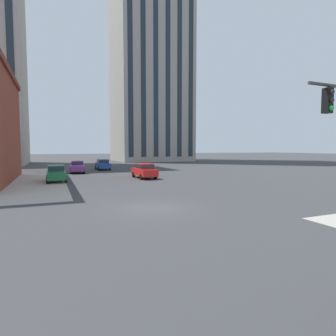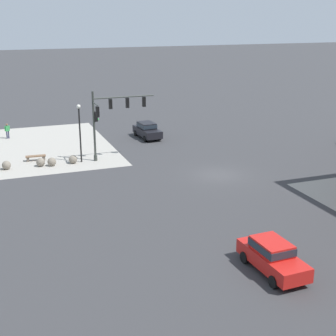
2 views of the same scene
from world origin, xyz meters
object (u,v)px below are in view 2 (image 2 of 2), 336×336
(bollard_sphere_curb_a, at_px, (73,159))
(car_main_northbound_near, at_px, (272,255))
(pedestrian_near_bench, at_px, (7,130))
(car_main_mid, at_px, (147,130))
(bollard_sphere_curb_c, at_px, (41,162))
(street_lamp_corner_near, at_px, (80,126))
(traffic_signal_main, at_px, (108,115))
(bollard_sphere_curb_b, at_px, (52,162))
(bollard_sphere_curb_d, at_px, (6,165))
(bench_near_signal, at_px, (36,157))

(bollard_sphere_curb_a, bearing_deg, car_main_northbound_near, 105.31)
(pedestrian_near_bench, height_order, car_main_mid, car_main_mid)
(bollard_sphere_curb_c, relative_size, street_lamp_corner_near, 0.14)
(bollard_sphere_curb_c, relative_size, car_main_northbound_near, 0.17)
(pedestrian_near_bench, bearing_deg, car_main_mid, 160.50)
(pedestrian_near_bench, bearing_deg, traffic_signal_main, 125.31)
(pedestrian_near_bench, xyz_separation_m, car_main_mid, (-14.14, 5.01, -0.01))
(bollard_sphere_curb_a, distance_m, pedestrian_near_bench, 12.68)
(traffic_signal_main, distance_m, pedestrian_near_bench, 14.73)
(traffic_signal_main, relative_size, bollard_sphere_curb_b, 8.39)
(traffic_signal_main, distance_m, bollard_sphere_curb_b, 6.47)
(bollard_sphere_curb_b, height_order, bollard_sphere_curb_c, same)
(bollard_sphere_curb_a, bearing_deg, bollard_sphere_curb_b, 3.37)
(bollard_sphere_curb_d, bearing_deg, car_main_mid, -156.62)
(car_main_mid, bearing_deg, traffic_signal_main, 49.04)
(traffic_signal_main, bearing_deg, bollard_sphere_curb_a, -1.10)
(bollard_sphere_curb_d, height_order, car_main_northbound_near, car_main_northbound_near)
(bollard_sphere_curb_d, height_order, street_lamp_corner_near, street_lamp_corner_near)
(bench_near_signal, xyz_separation_m, pedestrian_near_bench, (1.91, -9.63, 0.60))
(bollard_sphere_curb_b, distance_m, car_main_mid, 12.98)
(street_lamp_corner_near, bearing_deg, traffic_signal_main, 174.78)
(bollard_sphere_curb_b, height_order, street_lamp_corner_near, street_lamp_corner_near)
(street_lamp_corner_near, bearing_deg, car_main_northbound_near, 103.37)
(street_lamp_corner_near, bearing_deg, bollard_sphere_curb_c, 0.90)
(street_lamp_corner_near, xyz_separation_m, car_main_northbound_near, (-5.50, 23.15, -2.39))
(traffic_signal_main, height_order, bollard_sphere_curb_a, traffic_signal_main)
(traffic_signal_main, relative_size, car_main_northbound_near, 1.42)
(bench_near_signal, bearing_deg, bollard_sphere_curb_b, 118.55)
(traffic_signal_main, relative_size, bollard_sphere_curb_a, 8.39)
(traffic_signal_main, height_order, bench_near_signal, traffic_signal_main)
(bollard_sphere_curb_b, bearing_deg, bollard_sphere_curb_c, -13.32)
(bollard_sphere_curb_b, height_order, car_main_northbound_near, car_main_northbound_near)
(bollard_sphere_curb_d, xyz_separation_m, bench_near_signal, (-2.65, -1.81, -0.05))
(traffic_signal_main, xyz_separation_m, bollard_sphere_curb_a, (3.35, -0.06, -3.79))
(bollard_sphere_curb_a, distance_m, bollard_sphere_curb_d, 5.70)
(pedestrian_near_bench, bearing_deg, car_main_northbound_near, 107.99)
(bollard_sphere_curb_b, bearing_deg, bench_near_signal, -61.45)
(bollard_sphere_curb_c, bearing_deg, street_lamp_corner_near, -179.10)
(street_lamp_corner_near, bearing_deg, pedestrian_near_bench, -63.44)
(bollard_sphere_curb_c, xyz_separation_m, bollard_sphere_curb_d, (2.87, -0.11, 0.00))
(bollard_sphere_curb_c, distance_m, bollard_sphere_curb_d, 2.87)
(bollard_sphere_curb_b, relative_size, bollard_sphere_curb_d, 1.00)
(bollard_sphere_curb_d, relative_size, car_main_mid, 0.17)
(bollard_sphere_curb_c, xyz_separation_m, pedestrian_near_bench, (2.12, -11.55, 0.55))
(bollard_sphere_curb_c, height_order, bench_near_signal, bollard_sphere_curb_c)
(bollard_sphere_curb_d, bearing_deg, street_lamp_corner_near, 179.55)
(bollard_sphere_curb_a, bearing_deg, bollard_sphere_curb_c, -2.28)
(bollard_sphere_curb_c, relative_size, bench_near_signal, 0.41)
(traffic_signal_main, bearing_deg, car_main_mid, -130.96)
(bench_near_signal, relative_size, pedestrian_near_bench, 1.12)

